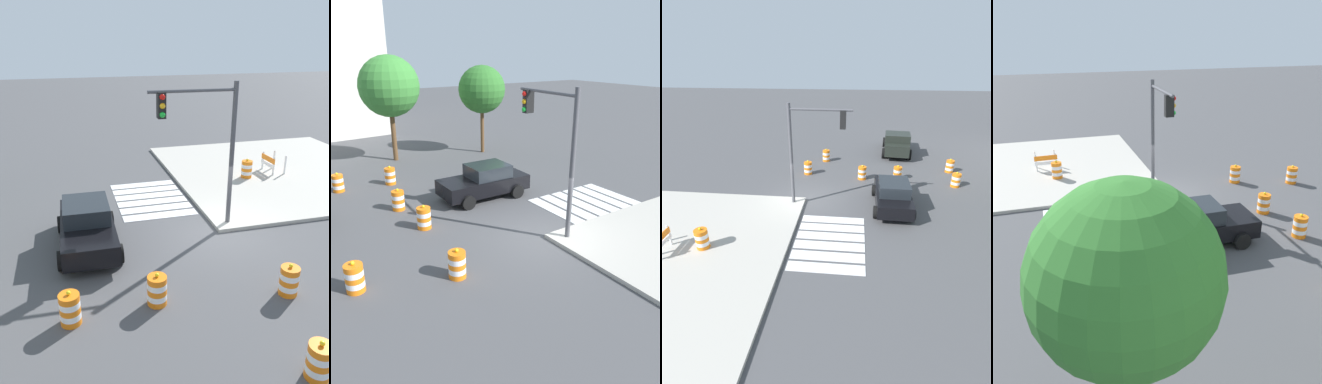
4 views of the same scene
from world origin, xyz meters
TOP-DOWN VIEW (x-y plane):
  - ground_plane at (0.00, 0.00)m, footprint 120.00×120.00m
  - sidewalk_corner at (6.00, -6.00)m, footprint 12.00×12.00m
  - crosswalk_stripes at (4.00, 1.80)m, footprint 4.35×3.20m
  - sports_car at (0.35, 4.95)m, footprint 4.33×2.19m
  - traffic_barrel_near_corner at (-4.06, -0.53)m, footprint 0.56×0.56m
  - traffic_barrel_median_near at (-6.96, 0.48)m, footprint 0.56×0.56m
  - traffic_barrel_median_far at (-3.73, 5.74)m, footprint 0.56×0.56m
  - traffic_barrel_far_curb at (-3.53, 3.33)m, footprint 0.56×0.56m
  - traffic_barrel_on_sidewalk at (5.23, -3.65)m, footprint 0.56×0.56m
  - construction_barricade at (5.74, -5.30)m, footprint 1.30×0.82m
  - traffic_light_pole at (0.62, 0.54)m, footprint 0.47×3.29m

SIDE VIEW (x-z plane):
  - ground_plane at x=0.00m, z-range 0.00..0.00m
  - crosswalk_stripes at x=4.00m, z-range 0.00..0.02m
  - sidewalk_corner at x=6.00m, z-range 0.00..0.15m
  - traffic_barrel_near_corner at x=-4.06m, z-range -0.06..0.96m
  - traffic_barrel_median_near at x=-6.96m, z-range -0.06..0.96m
  - traffic_barrel_median_far at x=-3.73m, z-range -0.06..0.96m
  - traffic_barrel_far_curb at x=-3.53m, z-range -0.06..0.96m
  - traffic_barrel_on_sidewalk at x=5.23m, z-range 0.09..1.11m
  - construction_barricade at x=5.74m, z-range 0.22..1.22m
  - sports_car at x=0.35m, z-range 0.00..1.63m
  - traffic_light_pole at x=0.62m, z-range 1.16..6.66m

